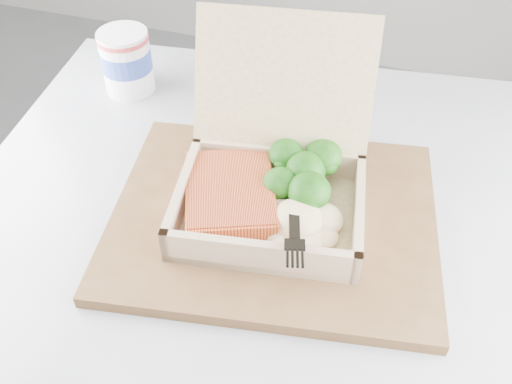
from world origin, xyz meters
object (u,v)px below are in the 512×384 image
(takeout_container, at_px, (274,166))
(paper_cup, at_px, (126,60))
(serving_tray, at_px, (274,218))
(cafe_table, at_px, (267,325))

(takeout_container, relative_size, paper_cup, 2.74)
(serving_tray, bearing_deg, paper_cup, 144.61)
(takeout_container, bearing_deg, serving_tray, -81.36)
(cafe_table, bearing_deg, paper_cup, 141.69)
(cafe_table, height_order, takeout_container, takeout_container)
(cafe_table, relative_size, takeout_container, 3.33)
(paper_cup, bearing_deg, serving_tray, -35.39)
(cafe_table, distance_m, takeout_container, 0.26)
(cafe_table, xyz_separation_m, paper_cup, (-0.30, 0.24, 0.24))
(serving_tray, bearing_deg, takeout_container, 107.23)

